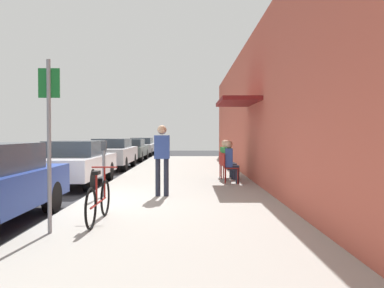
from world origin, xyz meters
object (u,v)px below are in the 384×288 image
Objects in this scene: parked_car_2 at (112,153)px; seated_patron_1 at (228,158)px; cafe_chair_0 at (229,166)px; pedestrian_standing at (162,154)px; parked_car_3 at (130,149)px; parked_car_4 at (142,146)px; cafe_chair_1 at (226,164)px; parked_car_1 at (75,162)px; parking_meter at (104,164)px; street_sign at (49,132)px; cafe_chair_2 at (225,163)px; bicycle_0 at (99,201)px; seated_patron_2 at (226,157)px; seated_patron_0 at (231,160)px.

parked_car_2 is 7.27m from seated_patron_1.
pedestrian_standing reaches higher than cafe_chair_0.
parked_car_3 is at bearing 113.73° from seated_patron_1.
parked_car_2 is 7.92m from cafe_chair_0.
cafe_chair_1 is (4.80, -16.77, -0.08)m from parked_car_4.
parked_car_2 is (0.00, 5.88, 0.01)m from parked_car_1.
parking_meter reaches higher than cafe_chair_0.
street_sign is 2.99× the size of cafe_chair_1.
parked_car_2 is 5.06× the size of cafe_chair_2.
bicycle_0 is 6.81m from seated_patron_1.
street_sign reaches higher than cafe_chair_2.
parked_car_4 is 17.44m from cafe_chair_1.
parking_meter is at bearing -134.00° from seated_patron_1.
pedestrian_standing is (1.44, 3.51, -0.52)m from street_sign.
parking_meter is 1.52× the size of cafe_chair_0.
parked_car_4 is 3.41× the size of seated_patron_1.
seated_patron_1 is at bearing -89.99° from seated_patron_2.
parking_meter is (1.55, -20.19, 0.19)m from parked_car_4.
parked_car_3 is 17.39m from bicycle_0.
parked_car_1 is 4.89m from seated_patron_1.
street_sign is 1.52× the size of bicycle_0.
parked_car_1 is 3.41× the size of seated_patron_0.
parked_car_4 is at bearing 90.00° from parked_car_3.
parked_car_2 is at bearing 99.96° from parking_meter.
parking_meter reaches higher than cafe_chair_1.
parked_car_3 is at bearing 111.88° from cafe_chair_0.
seated_patron_2 is (-0.00, 0.59, 0.00)m from seated_patron_1.
cafe_chair_1 is at bearing 89.89° from cafe_chair_0.
seated_patron_0 is at bearing -90.01° from seated_patron_2.
parked_car_4 is at bearing 90.00° from parked_car_1.
pedestrian_standing is at bearing -119.31° from seated_patron_1.
pedestrian_standing is (-1.86, -2.53, 0.50)m from cafe_chair_0.
bicycle_0 is at bearing -113.91° from cafe_chair_1.
street_sign is 6.96m from cafe_chair_0.
seated_patron_1 reaches higher than cafe_chair_2.
parked_car_2 is 3.41× the size of seated_patron_0.
cafe_chair_0 is at bearing -93.84° from seated_patron_1.
seated_patron_0 is 1.49m from cafe_chair_2.
pedestrian_standing is (2.94, -14.49, 0.43)m from parked_car_3.
parking_meter is at bearing 100.48° from bicycle_0.
cafe_chair_2 is at bearing 95.82° from seated_patron_1.
bicycle_0 is 1.97× the size of cafe_chair_1.
street_sign is 2.02× the size of seated_patron_1.
parking_meter is at bearing -129.07° from cafe_chair_2.
cafe_chair_1 is 0.59m from cafe_chair_2.
cafe_chair_0 is (4.80, -17.65, -0.08)m from parked_car_4.
street_sign is at bearing -127.33° from bicycle_0.
seated_patron_2 reaches higher than parked_car_2.
pedestrian_standing is at bearing 0.27° from parking_meter.
seated_patron_0 is at bearing -52.35° from parked_car_2.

